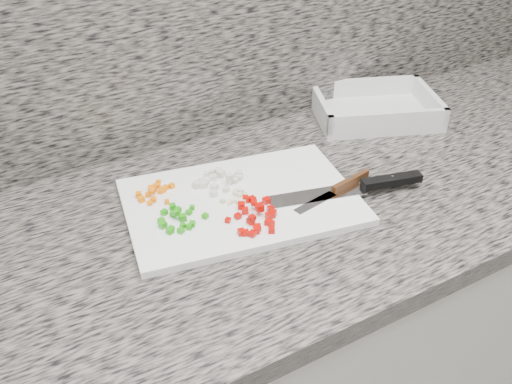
# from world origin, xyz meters

# --- Properties ---
(cabinet) EXTENTS (3.92, 0.62, 0.86)m
(cabinet) POSITION_xyz_m (0.00, 1.44, 0.43)
(cabinet) COLOR beige
(cabinet) RESTS_ON ground
(countertop) EXTENTS (3.96, 0.64, 0.04)m
(countertop) POSITION_xyz_m (0.00, 1.44, 0.88)
(countertop) COLOR #66625A
(countertop) RESTS_ON cabinet
(backsplash) EXTENTS (3.92, 0.02, 0.60)m
(backsplash) POSITION_xyz_m (0.00, 1.74, 1.20)
(backsplash) COLOR #66625A
(backsplash) RESTS_ON countertop
(cutting_board) EXTENTS (0.47, 0.36, 0.01)m
(cutting_board) POSITION_xyz_m (-0.05, 1.46, 0.91)
(cutting_board) COLOR white
(cutting_board) RESTS_ON countertop
(carrot_pile) EXTENTS (0.08, 0.08, 0.02)m
(carrot_pile) POSITION_xyz_m (-0.18, 1.55, 0.92)
(carrot_pile) COLOR orange
(carrot_pile) RESTS_ON cutting_board
(onion_pile) EXTENTS (0.11, 0.08, 0.02)m
(onion_pile) POSITION_xyz_m (-0.06, 1.53, 0.92)
(onion_pile) COLOR beige
(onion_pile) RESTS_ON cutting_board
(green_pepper_pile) EXTENTS (0.09, 0.08, 0.02)m
(green_pepper_pile) POSITION_xyz_m (-0.18, 1.46, 0.92)
(green_pepper_pile) COLOR #21960D
(green_pepper_pile) RESTS_ON cutting_board
(red_pepper_pile) EXTENTS (0.10, 0.12, 0.02)m
(red_pepper_pile) POSITION_xyz_m (-0.05, 1.39, 0.92)
(red_pepper_pile) COLOR #BE0702
(red_pepper_pile) RESTS_ON cutting_board
(garlic_pile) EXTENTS (0.06, 0.05, 0.01)m
(garlic_pile) POSITION_xyz_m (-0.06, 1.46, 0.92)
(garlic_pile) COLOR beige
(garlic_pile) RESTS_ON cutting_board
(chef_knife) EXTENTS (0.31, 0.11, 0.02)m
(chef_knife) POSITION_xyz_m (0.17, 1.37, 0.92)
(chef_knife) COLOR silver
(chef_knife) RESTS_ON cutting_board
(paring_knife) EXTENTS (0.19, 0.05, 0.02)m
(paring_knife) POSITION_xyz_m (0.13, 1.39, 0.92)
(paring_knife) COLOR silver
(paring_knife) RESTS_ON cutting_board
(tray) EXTENTS (0.33, 0.29, 0.06)m
(tray) POSITION_xyz_m (0.40, 1.62, 0.92)
(tray) COLOR silver
(tray) RESTS_ON countertop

